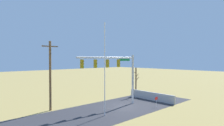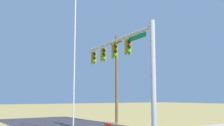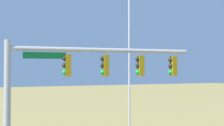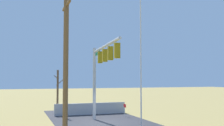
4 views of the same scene
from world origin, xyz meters
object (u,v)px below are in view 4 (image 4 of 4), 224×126
object	(u,v)px
utility_pole	(66,68)
open_sign	(125,107)
signal_mast	(101,65)
bare_tree	(58,92)
flagpole	(141,61)

from	to	relation	value
utility_pole	open_sign	xyz separation A→B (m)	(10.22, -7.43, -3.24)
signal_mast	bare_tree	bearing A→B (deg)	20.22
signal_mast	utility_pole	bearing A→B (deg)	149.69
flagpole	signal_mast	bearing A→B (deg)	27.90
signal_mast	flagpole	distance (m)	3.94
utility_pole	bare_tree	world-z (taller)	utility_pole
utility_pole	open_sign	world-z (taller)	utility_pole
flagpole	utility_pole	bearing A→B (deg)	119.45
flagpole	utility_pole	size ratio (longest dim) A/B	1.22
signal_mast	flagpole	bearing A→B (deg)	-152.10
bare_tree	open_sign	size ratio (longest dim) A/B	3.73
signal_mast	bare_tree	world-z (taller)	signal_mast
signal_mast	utility_pole	distance (m)	7.83
flagpole	bare_tree	distance (m)	11.38
flagpole	open_sign	world-z (taller)	flagpole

